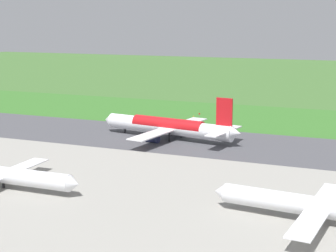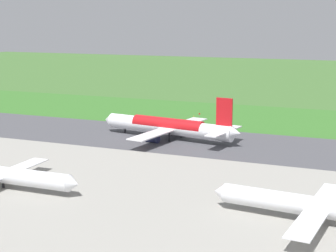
{
  "view_description": "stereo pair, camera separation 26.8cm",
  "coord_description": "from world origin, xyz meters",
  "views": [
    {
      "loc": [
        -59.39,
        166.72,
        40.25
      ],
      "look_at": [
        8.73,
        0.0,
        4.5
      ],
      "focal_mm": 57.2,
      "sensor_mm": 36.0,
      "label": 1
    },
    {
      "loc": [
        -59.63,
        166.62,
        40.25
      ],
      "look_at": [
        8.73,
        0.0,
        4.5
      ],
      "focal_mm": 57.2,
      "sensor_mm": 36.0,
      "label": 2
    }
  ],
  "objects": [
    {
      "name": "apron_concrete",
      "position": [
        0.0,
        59.59,
        0.03
      ],
      "size": [
        440.0,
        110.0,
        0.05
      ],
      "primitive_type": "cube",
      "color": "gray",
      "rests_on": "ground"
    },
    {
      "name": "airliner_main",
      "position": [
        8.35,
        0.06,
        4.35
      ],
      "size": [
        54.04,
        44.4,
        15.88
      ],
      "color": "white",
      "rests_on": "ground"
    },
    {
      "name": "runway_asphalt",
      "position": [
        0.0,
        0.0,
        0.03
      ],
      "size": [
        600.0,
        40.82,
        0.06
      ],
      "primitive_type": "cube",
      "color": "#47474C",
      "rests_on": "ground"
    },
    {
      "name": "airliner_parked_mid",
      "position": [
        25.4,
        66.09,
        3.39
      ],
      "size": [
        42.41,
        34.6,
        12.41
      ],
      "color": "white",
      "rests_on": "ground"
    },
    {
      "name": "ground_plane",
      "position": [
        0.0,
        0.0,
        0.0
      ],
      "size": [
        800.0,
        800.0,
        0.0
      ],
      "primitive_type": "plane",
      "color": "#3D662D"
    },
    {
      "name": "grass_verge_foreground",
      "position": [
        0.0,
        -42.79,
        0.02
      ],
      "size": [
        600.0,
        80.0,
        0.04
      ],
      "primitive_type": "cube",
      "color": "#346B27",
      "rests_on": "ground"
    },
    {
      "name": "no_stopping_sign",
      "position": [
        11.23,
        -40.53,
        1.41
      ],
      "size": [
        0.6,
        0.1,
        2.35
      ],
      "color": "slate",
      "rests_on": "ground"
    },
    {
      "name": "airliner_parked_near",
      "position": [
        -48.32,
        60.8,
        3.48
      ],
      "size": [
        43.61,
        35.73,
        12.72
      ],
      "color": "white",
      "rests_on": "ground"
    },
    {
      "name": "traffic_cone_orange",
      "position": [
        14.91,
        -43.88,
        0.28
      ],
      "size": [
        0.4,
        0.4,
        0.55
      ],
      "primitive_type": "cone",
      "color": "orange",
      "rests_on": "ground"
    }
  ]
}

